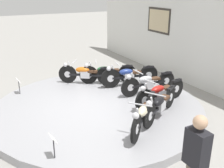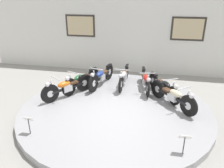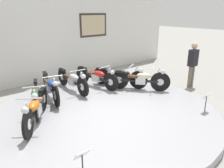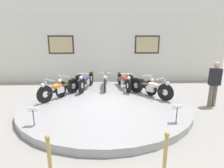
{
  "view_description": "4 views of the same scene",
  "coord_description": "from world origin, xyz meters",
  "px_view_note": "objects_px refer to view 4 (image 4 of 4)",
  "views": [
    {
      "loc": [
        6.25,
        -2.89,
        3.36
      ],
      "look_at": [
        0.13,
        0.39,
        0.8
      ],
      "focal_mm": 42.0,
      "sensor_mm": 36.0,
      "label": 1
    },
    {
      "loc": [
        1.09,
        -6.0,
        3.56
      ],
      "look_at": [
        -0.12,
        0.05,
        0.95
      ],
      "focal_mm": 35.0,
      "sensor_mm": 36.0,
      "label": 2
    },
    {
      "loc": [
        -3.32,
        -4.29,
        2.73
      ],
      "look_at": [
        0.28,
        0.05,
        0.82
      ],
      "focal_mm": 35.0,
      "sensor_mm": 36.0,
      "label": 3
    },
    {
      "loc": [
        -0.05,
        -6.08,
        2.38
      ],
      "look_at": [
        0.25,
        0.38,
        0.74
      ],
      "focal_mm": 28.0,
      "sensor_mm": 36.0,
      "label": 4
    }
  ],
  "objects_px": {
    "motorcycle_orange": "(59,88)",
    "info_placard_front_centre": "(177,110)",
    "motorcycle_blue": "(86,81)",
    "motorcycle_silver": "(105,80)",
    "motorcycle_green": "(70,84)",
    "visitor_standing": "(214,82)",
    "info_placard_front_left": "(33,112)",
    "motorcycle_black": "(140,83)",
    "motorcycle_cream": "(151,87)",
    "motorcycle_red": "(124,81)"
  },
  "relations": [
    {
      "from": "motorcycle_orange",
      "to": "visitor_standing",
      "type": "distance_m",
      "value": 5.69
    },
    {
      "from": "motorcycle_silver",
      "to": "motorcycle_black",
      "type": "relative_size",
      "value": 1.13
    },
    {
      "from": "motorcycle_orange",
      "to": "motorcycle_red",
      "type": "distance_m",
      "value": 2.85
    },
    {
      "from": "motorcycle_green",
      "to": "info_placard_front_left",
      "type": "bearing_deg",
      "value": -98.02
    },
    {
      "from": "motorcycle_red",
      "to": "motorcycle_cream",
      "type": "bearing_deg",
      "value": -52.31
    },
    {
      "from": "motorcycle_blue",
      "to": "motorcycle_black",
      "type": "height_order",
      "value": "motorcycle_blue"
    },
    {
      "from": "info_placard_front_left",
      "to": "visitor_standing",
      "type": "height_order",
      "value": "visitor_standing"
    },
    {
      "from": "motorcycle_green",
      "to": "info_placard_front_left",
      "type": "relative_size",
      "value": 3.65
    },
    {
      "from": "motorcycle_green",
      "to": "info_placard_front_centre",
      "type": "bearing_deg",
      "value": -40.63
    },
    {
      "from": "motorcycle_silver",
      "to": "visitor_standing",
      "type": "relative_size",
      "value": 1.2
    },
    {
      "from": "motorcycle_orange",
      "to": "motorcycle_red",
      "type": "height_order",
      "value": "motorcycle_orange"
    },
    {
      "from": "info_placard_front_centre",
      "to": "visitor_standing",
      "type": "bearing_deg",
      "value": 39.33
    },
    {
      "from": "motorcycle_silver",
      "to": "motorcycle_cream",
      "type": "distance_m",
      "value": 2.23
    },
    {
      "from": "motorcycle_red",
      "to": "info_placard_front_left",
      "type": "height_order",
      "value": "motorcycle_red"
    },
    {
      "from": "motorcycle_orange",
      "to": "info_placard_front_left",
      "type": "xyz_separation_m",
      "value": [
        -0.13,
        -2.19,
        -0.02
      ]
    },
    {
      "from": "motorcycle_blue",
      "to": "motorcycle_silver",
      "type": "height_order",
      "value": "motorcycle_blue"
    },
    {
      "from": "motorcycle_blue",
      "to": "motorcycle_silver",
      "type": "xyz_separation_m",
      "value": [
        0.84,
        0.18,
        -0.02
      ]
    },
    {
      "from": "motorcycle_green",
      "to": "motorcycle_black",
      "type": "height_order",
      "value": "motorcycle_green"
    },
    {
      "from": "motorcycle_silver",
      "to": "info_placard_front_centre",
      "type": "bearing_deg",
      "value": -62.11
    },
    {
      "from": "motorcycle_red",
      "to": "motorcycle_black",
      "type": "height_order",
      "value": "motorcycle_black"
    },
    {
      "from": "motorcycle_silver",
      "to": "info_placard_front_left",
      "type": "height_order",
      "value": "motorcycle_silver"
    },
    {
      "from": "motorcycle_green",
      "to": "motorcycle_red",
      "type": "bearing_deg",
      "value": 12.08
    },
    {
      "from": "motorcycle_black",
      "to": "motorcycle_cream",
      "type": "relative_size",
      "value": 1.12
    },
    {
      "from": "motorcycle_black",
      "to": "visitor_standing",
      "type": "height_order",
      "value": "visitor_standing"
    },
    {
      "from": "motorcycle_black",
      "to": "info_placard_front_centre",
      "type": "relative_size",
      "value": 3.4
    },
    {
      "from": "motorcycle_blue",
      "to": "motorcycle_cream",
      "type": "distance_m",
      "value": 2.86
    },
    {
      "from": "motorcycle_black",
      "to": "motorcycle_cream",
      "type": "xyz_separation_m",
      "value": [
        0.27,
        -0.69,
        0.01
      ]
    },
    {
      "from": "motorcycle_cream",
      "to": "info_placard_front_centre",
      "type": "distance_m",
      "value": 2.2
    },
    {
      "from": "motorcycle_green",
      "to": "motorcycle_silver",
      "type": "xyz_separation_m",
      "value": [
        1.48,
        0.68,
        -0.01
      ]
    },
    {
      "from": "info_placard_front_centre",
      "to": "visitor_standing",
      "type": "distance_m",
      "value": 2.63
    },
    {
      "from": "motorcycle_green",
      "to": "motorcycle_blue",
      "type": "distance_m",
      "value": 0.81
    },
    {
      "from": "motorcycle_silver",
      "to": "motorcycle_cream",
      "type": "xyz_separation_m",
      "value": [
        1.76,
        -1.37,
        0.01
      ]
    },
    {
      "from": "visitor_standing",
      "to": "motorcycle_black",
      "type": "bearing_deg",
      "value": 152.85
    },
    {
      "from": "visitor_standing",
      "to": "motorcycle_orange",
      "type": "bearing_deg",
      "value": 174.49
    },
    {
      "from": "motorcycle_blue",
      "to": "motorcycle_black",
      "type": "relative_size",
      "value": 1.14
    },
    {
      "from": "motorcycle_green",
      "to": "motorcycle_silver",
      "type": "bearing_deg",
      "value": 24.65
    },
    {
      "from": "motorcycle_orange",
      "to": "info_placard_front_centre",
      "type": "bearing_deg",
      "value": -31.09
    },
    {
      "from": "motorcycle_green",
      "to": "motorcycle_black",
      "type": "relative_size",
      "value": 1.07
    },
    {
      "from": "motorcycle_orange",
      "to": "motorcycle_black",
      "type": "relative_size",
      "value": 0.94
    },
    {
      "from": "motorcycle_cream",
      "to": "visitor_standing",
      "type": "relative_size",
      "value": 0.95
    },
    {
      "from": "info_placard_front_left",
      "to": "info_placard_front_centre",
      "type": "relative_size",
      "value": 1.0
    },
    {
      "from": "motorcycle_orange",
      "to": "motorcycle_red",
      "type": "xyz_separation_m",
      "value": [
        2.6,
        1.19,
        -0.01
      ]
    },
    {
      "from": "motorcycle_black",
      "to": "info_placard_front_left",
      "type": "height_order",
      "value": "motorcycle_black"
    },
    {
      "from": "visitor_standing",
      "to": "motorcycle_silver",
      "type": "bearing_deg",
      "value": 153.85
    },
    {
      "from": "motorcycle_green",
      "to": "info_placard_front_centre",
      "type": "height_order",
      "value": "motorcycle_green"
    },
    {
      "from": "motorcycle_silver",
      "to": "motorcycle_black",
      "type": "height_order",
      "value": "same"
    },
    {
      "from": "motorcycle_red",
      "to": "motorcycle_green",
      "type": "bearing_deg",
      "value": -167.92
    },
    {
      "from": "motorcycle_green",
      "to": "motorcycle_black",
      "type": "bearing_deg",
      "value": 0.03
    },
    {
      "from": "info_placard_front_centre",
      "to": "motorcycle_black",
      "type": "bearing_deg",
      "value": 97.91
    },
    {
      "from": "motorcycle_orange",
      "to": "info_placard_front_left",
      "type": "distance_m",
      "value": 2.2
    }
  ]
}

